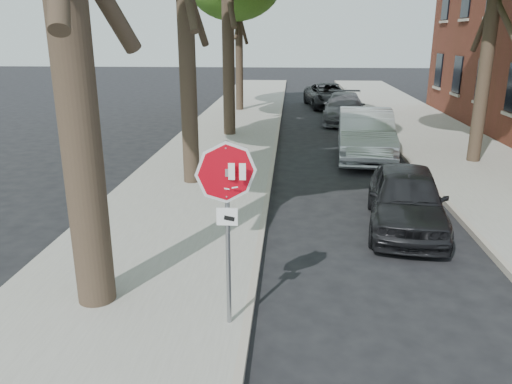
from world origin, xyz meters
TOP-DOWN VIEW (x-y plane):
  - ground at (0.00, 0.00)m, footprint 120.00×120.00m
  - sidewalk_left at (-2.50, 12.00)m, footprint 4.00×55.00m
  - sidewalk_right at (6.00, 12.00)m, footprint 4.00×55.00m
  - curb_left at (-0.45, 12.00)m, footprint 0.12×55.00m
  - curb_right at (3.95, 12.00)m, footprint 0.12×55.00m
  - stop_sign at (-0.70, -0.03)m, footprint 0.76×0.34m
  - car_a at (2.60, 4.19)m, footprint 2.07×4.06m
  - car_b at (2.60, 10.61)m, footprint 2.09×5.06m
  - car_c at (2.60, 17.88)m, footprint 2.34×4.84m
  - car_d at (2.22, 22.96)m, footprint 2.89×5.14m

SIDE VIEW (x-z plane):
  - ground at x=0.00m, z-range 0.00..0.00m
  - sidewalk_left at x=-2.50m, z-range 0.00..0.12m
  - sidewalk_right at x=6.00m, z-range 0.00..0.12m
  - curb_left at x=-0.45m, z-range 0.00..0.13m
  - curb_right at x=3.95m, z-range 0.00..0.13m
  - car_a at x=2.60m, z-range 0.00..1.32m
  - car_d at x=2.22m, z-range 0.00..1.36m
  - car_c at x=2.60m, z-range 0.00..1.36m
  - car_b at x=2.60m, z-range 0.00..1.63m
  - stop_sign at x=-0.70m, z-range 0.64..3.25m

